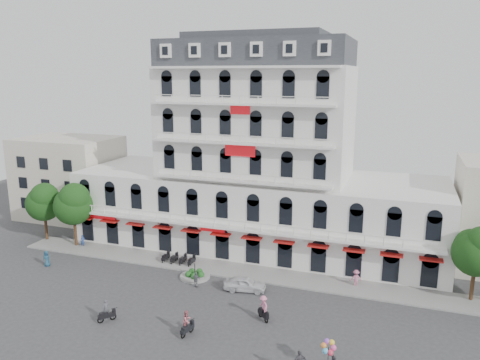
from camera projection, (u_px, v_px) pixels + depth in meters
name	position (u px, v px, depth m)	size (l,w,h in m)	color
ground	(197.00, 308.00, 43.20)	(120.00, 120.00, 0.00)	#38383A
sidewalk	(231.00, 270.00, 51.45)	(53.00, 4.00, 0.16)	gray
main_building	(257.00, 167.00, 57.54)	(45.00, 15.00, 25.80)	silver
flank_building_west	(70.00, 178.00, 70.03)	(14.00, 10.00, 12.00)	beige
traffic_island	(195.00, 275.00, 49.63)	(3.20, 3.20, 1.60)	gray
parked_scooter_row	(179.00, 264.00, 53.35)	(4.40, 1.80, 1.10)	black
tree_west_outer	(44.00, 201.00, 59.64)	(4.50, 4.48, 7.76)	#382314
tree_west_inner	(73.00, 203.00, 57.48)	(4.76, 4.76, 8.25)	#382314
tree_east_inner	(477.00, 250.00, 43.38)	(4.40, 4.37, 7.57)	#382314
parked_car	(245.00, 284.00, 46.55)	(1.70, 4.21, 1.44)	silver
rider_west	(106.00, 312.00, 40.69)	(1.22, 1.40, 2.06)	black
rider_southwest	(187.00, 322.00, 38.49)	(0.83, 1.69, 2.23)	black
rider_center	(263.00, 307.00, 40.88)	(1.30, 1.31, 2.29)	black
pedestrian_left	(47.00, 259.00, 52.46)	(0.88, 0.57, 1.80)	navy
pedestrian_mid	(196.00, 280.00, 47.26)	(0.95, 0.40, 1.62)	slate
pedestrian_right	(356.00, 278.00, 47.39)	(1.17, 0.67, 1.81)	#C16686
pedestrian_far	(83.00, 241.00, 58.27)	(0.57, 0.38, 1.57)	navy
balloon_vendor	(331.00, 357.00, 33.46)	(1.43, 1.30, 2.45)	#4E4D53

